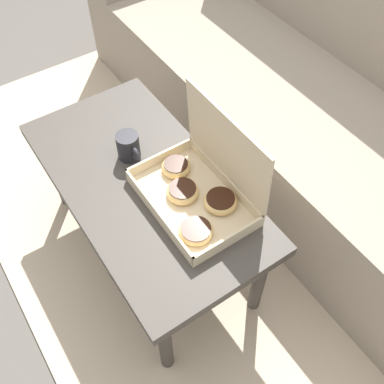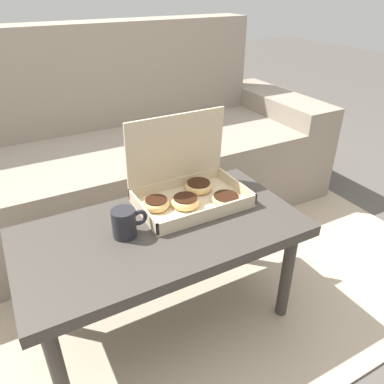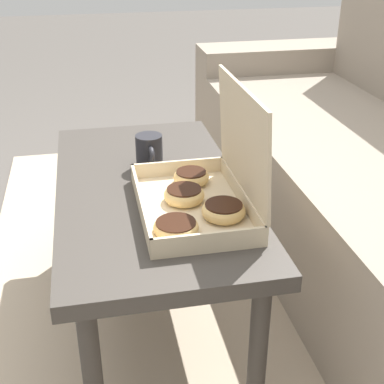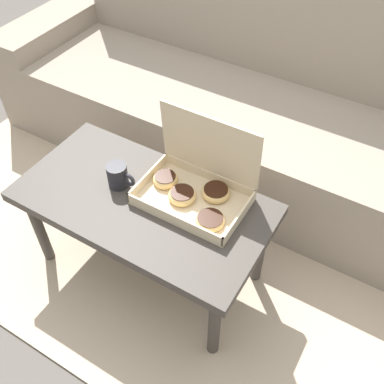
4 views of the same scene
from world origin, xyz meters
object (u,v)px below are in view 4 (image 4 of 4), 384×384
object	(u,v)px
coffee_table	(144,209)
coffee_mug	(118,176)
couch	(244,107)
pastry_box	(196,186)

from	to	relation	value
coffee_table	coffee_mug	xyz separation A→B (m)	(-0.12, 0.02, 0.10)
coffee_mug	coffee_table	bearing A→B (deg)	-8.13
couch	coffee_mug	bearing A→B (deg)	-97.95
couch	coffee_table	world-z (taller)	couch
couch	coffee_table	distance (m)	0.86
couch	pastry_box	world-z (taller)	couch
pastry_box	couch	bearing A→B (deg)	102.23
pastry_box	coffee_mug	world-z (taller)	pastry_box
couch	coffee_mug	distance (m)	0.87
pastry_box	coffee_mug	size ratio (longest dim) A/B	3.32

